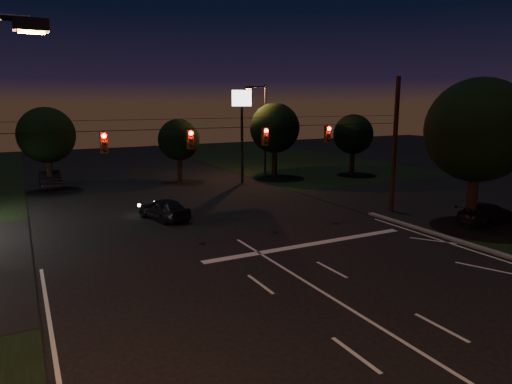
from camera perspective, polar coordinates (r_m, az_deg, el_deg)
ground at (r=14.57m, az=23.52°, el=-20.06°), size 140.00×140.00×0.00m
cross_street_right at (r=38.90m, az=24.01°, el=-0.70°), size 20.00×16.00×0.02m
stop_bar at (r=24.24m, az=6.72°, el=-6.52°), size 12.00×0.50×0.01m
utility_pole_right at (r=32.40m, az=16.49°, el=-2.40°), size 0.30×0.30×9.00m
signal_span at (r=24.73m, az=-3.36°, el=6.89°), size 24.00×0.40×1.56m
pole_sign_right at (r=41.69m, az=-1.78°, el=9.64°), size 1.80×0.30×8.40m
street_light_right_far at (r=44.98m, az=0.87°, el=8.48°), size 2.20×0.35×9.00m
tree_right_near at (r=29.56m, az=25.80°, el=6.84°), size 6.00×6.00×8.76m
tree_far_b at (r=41.82m, az=-24.69°, el=6.41°), size 4.60×4.60×6.98m
tree_far_c at (r=42.85m, az=-9.64°, el=6.39°), size 3.80×3.80×5.86m
tree_far_d at (r=44.62m, az=2.29°, el=7.91°), size 4.80×4.80×7.30m
tree_far_e at (r=47.54m, az=11.98°, el=7.02°), size 4.00×4.00×6.18m
car_oncoming_a at (r=29.50m, az=-11.44°, el=-2.07°), size 2.79×4.41×1.40m
car_oncoming_b at (r=43.61m, az=-24.39°, el=1.50°), size 1.68×4.73×1.55m
car_cross at (r=31.37m, az=26.95°, el=-2.39°), size 4.57×2.13×1.29m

